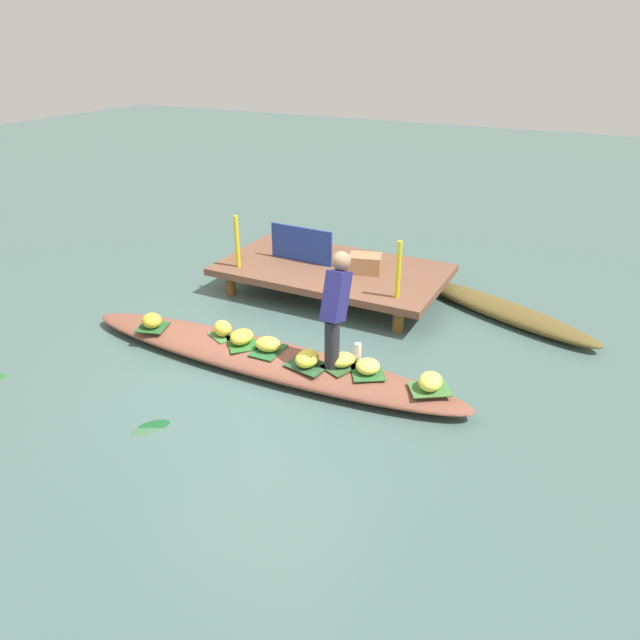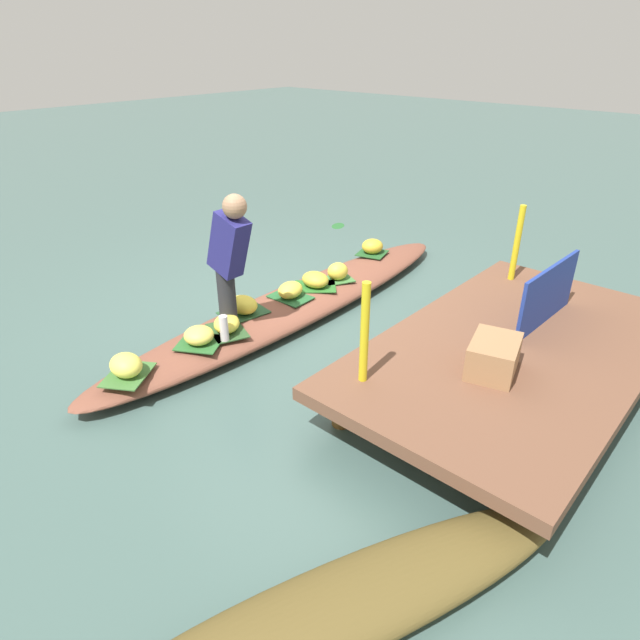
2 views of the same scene
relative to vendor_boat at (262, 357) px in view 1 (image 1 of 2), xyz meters
The scene contains 28 objects.
canal_water 0.11m from the vendor_boat, ahead, with size 40.00×40.00×0.00m, color #425D57.
dock_platform 2.25m from the vendor_boat, 95.04° to the left, with size 3.20×1.80×0.41m.
vendor_boat is the anchor object (origin of this frame).
moored_boat 3.34m from the vendor_boat, 48.74° to the left, with size 2.70×0.50×0.21m, color brown.
leaf_mat_0 1.94m from the vendor_boat, ahead, with size 0.39×0.30×0.01m, color #3E6E33.
banana_bunch_0 1.95m from the vendor_boat, ahead, with size 0.28×0.23×0.18m, color #F6E455.
leaf_mat_1 0.97m from the vendor_boat, ahead, with size 0.40×0.29×0.01m, color #2D5028.
banana_bunch_1 0.98m from the vendor_boat, ahead, with size 0.29×0.23×0.14m, color #F5DF4A.
leaf_mat_2 1.48m from the vendor_boat, behind, with size 0.32×0.33×0.01m, color #225326.
banana_bunch_2 1.49m from the vendor_boat, behind, with size 0.23×0.26×0.18m, color gold.
leaf_mat_3 1.27m from the vendor_boat, ahead, with size 0.36×0.33×0.01m, color #2A612C.
banana_bunch_3 1.28m from the vendor_boat, ahead, with size 0.26×0.25×0.15m, color #F0D958.
leaf_mat_4 0.59m from the vendor_boat, behind, with size 0.32×0.26×0.01m, color #3F7639.
banana_bunch_4 0.62m from the vendor_boat, behind, with size 0.23×0.20×0.19m, color yellow.
leaf_mat_5 0.14m from the vendor_boat, ahead, with size 0.41×0.30×0.01m, color #245B2E.
banana_bunch_5 0.21m from the vendor_boat, ahead, with size 0.29×0.23×0.16m, color yellow.
leaf_mat_6 0.30m from the vendor_boat, behind, with size 0.42×0.32×0.01m, color #296827.
banana_bunch_6 0.34m from the vendor_boat, behind, with size 0.30×0.25×0.16m, color gold.
leaf_mat_7 0.64m from the vendor_boat, ahead, with size 0.42×0.32×0.01m, color #264F2D.
banana_bunch_7 0.66m from the vendor_boat, ahead, with size 0.30×0.24×0.17m, color yellow.
vendor_person 1.20m from the vendor_boat, ahead, with size 0.20×0.43×1.24m.
water_bottle 1.13m from the vendor_boat, 10.32° to the left, with size 0.07×0.07×0.24m, color silver.
market_banner 2.40m from the vendor_boat, 107.38° to the left, with size 1.00×0.03×0.51m, color navy.
railing_post_west 2.25m from the vendor_boat, 130.68° to the left, with size 0.06×0.06×0.75m, color yellow.
railing_post_east 2.03m from the vendor_boat, 58.28° to the left, with size 0.06×0.06×0.75m, color yellow.
produce_crate 2.31m from the vendor_boat, 82.38° to the left, with size 0.44×0.32×0.25m, color #9D714A.
drifting_plant_1 1.49m from the vendor_boat, 103.18° to the right, with size 0.31×0.17×0.01m, color #174D24.
drifting_plant_2 1.58m from the vendor_boat, 102.81° to the right, with size 0.31×0.14×0.01m, color #355D3C.
Camera 1 is at (3.18, -4.82, 3.42)m, focal length 32.65 mm.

